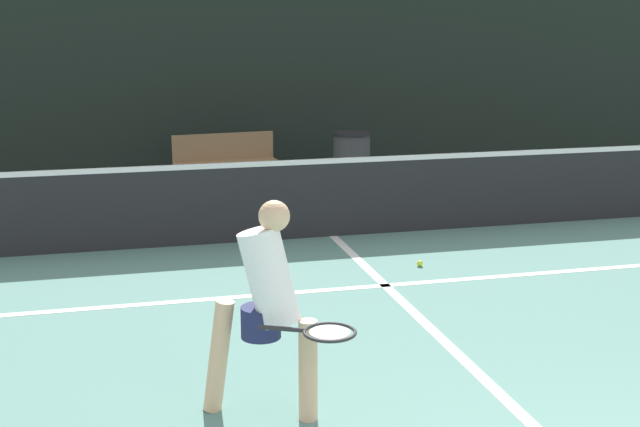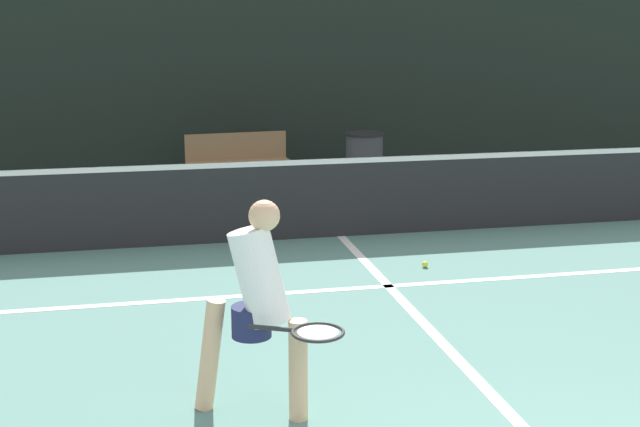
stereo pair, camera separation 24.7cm
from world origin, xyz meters
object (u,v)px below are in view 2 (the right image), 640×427
Objects in this scene: player_practicing at (258,300)px; courtside_bench at (238,160)px; parked_car at (313,117)px; trash_bin at (364,161)px.

player_practicing is 7.59m from courtside_bench.
parked_car is at bearing 59.37° from courtside_bench.
player_practicing is at bearing -110.17° from trash_bin.
player_practicing reaches higher than courtside_bench.
parked_car is (2.80, 11.67, -0.24)m from player_practicing.
trash_bin is 4.39m from parked_car.
courtside_bench reaches higher than trash_bin.
courtside_bench is 0.36× the size of parked_car.
parked_car is at bearing 88.36° from trash_bin.
parked_car is at bearing 102.54° from player_practicing.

